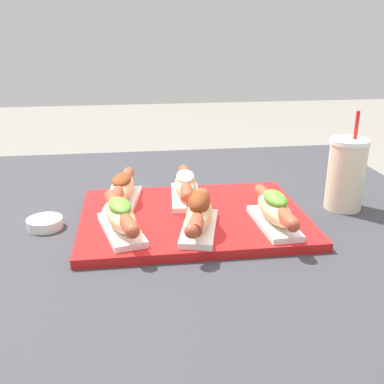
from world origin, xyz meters
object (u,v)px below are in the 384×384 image
Objects in this scene: serving_tray at (193,217)px; hot_dog_3 at (122,189)px; drink_cup at (346,174)px; hot_dog_2 at (274,210)px; hot_dog_4 at (185,186)px; hot_dog_1 at (197,214)px; sauce_bowl at (45,223)px; hot_dog_0 at (120,216)px.

serving_tray is 0.17m from hot_dog_3.
drink_cup is (0.49, -0.05, 0.03)m from hot_dog_3.
hot_dog_2 is at bearing -28.94° from serving_tray.
serving_tray is 2.11× the size of drink_cup.
hot_dog_2 is 1.00× the size of hot_dog_4.
hot_dog_1 is 0.99× the size of hot_dog_3.
serving_tray is 2.32× the size of hot_dog_1.
hot_dog_4 is 0.31m from sauce_bowl.
drink_cup reaches higher than hot_dog_2.
hot_dog_1 is 0.98× the size of hot_dog_2.
hot_dog_3 is at bearing 174.19° from drink_cup.
hot_dog_1 is 0.91× the size of drink_cup.
hot_dog_3 is (-0.14, 0.08, 0.04)m from serving_tray.
hot_dog_0 is (-0.15, -0.07, 0.04)m from serving_tray.
hot_dog_3 is (-0.14, 0.16, -0.00)m from hot_dog_1.
hot_dog_0 is 2.80× the size of sauce_bowl.
hot_dog_4 reaches higher than serving_tray.
hot_dog_2 is at bearing -11.35° from sauce_bowl.
sauce_bowl is at bearing -166.30° from hot_dog_4.
hot_dog_4 is (0.14, 0.15, -0.00)m from hot_dog_0.
drink_cup is (0.19, 0.11, 0.03)m from hot_dog_2.
hot_dog_1 is (-0.01, -0.08, 0.04)m from serving_tray.
hot_dog_1 reaches higher than sauce_bowl.
hot_dog_2 reaches higher than hot_dog_3.
sauce_bowl is 0.33× the size of drink_cup.
hot_dog_3 and hot_dog_4 have the same top height.
hot_dog_0 is 1.00× the size of hot_dog_1.
serving_tray is 0.30m from sauce_bowl.
sauce_bowl is at bearing 162.39° from hot_dog_1.
serving_tray is at bearing 26.01° from hot_dog_0.
hot_dog_0 is at bearing -168.34° from drink_cup.
serving_tray is 2.32× the size of hot_dog_0.
hot_dog_3 is at bearing 151.31° from hot_dog_2.
hot_dog_4 reaches higher than sauce_bowl.
sauce_bowl is (-0.45, 0.09, -0.04)m from hot_dog_2.
hot_dog_1 reaches higher than hot_dog_0.
hot_dog_1 is 0.98× the size of hot_dog_4.
sauce_bowl is (-0.30, 0.01, 0.00)m from serving_tray.
drink_cup is (0.64, 0.02, 0.07)m from sauce_bowl.
hot_dog_1 is at bearing -161.78° from drink_cup.
hot_dog_3 is 0.99× the size of hot_dog_4.
sauce_bowl is (-0.30, 0.09, -0.04)m from hot_dog_1.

